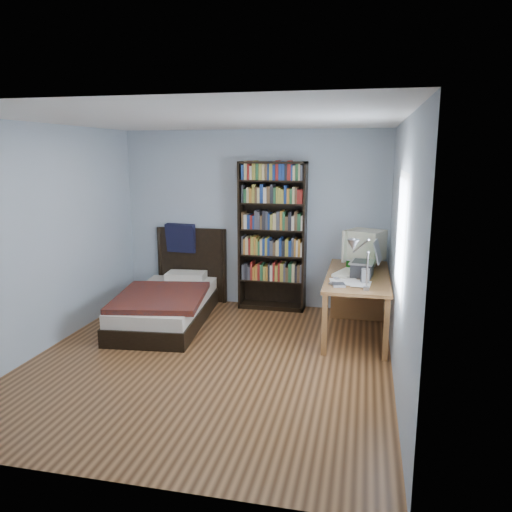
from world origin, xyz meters
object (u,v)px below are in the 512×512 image
crt_monitor (365,246)px  bed (169,301)px  speaker (365,276)px  laptop (364,267)px  soda_can (349,265)px  bookshelf (272,236)px  keyboard (347,273)px  desk (358,289)px  desk_lamp (356,250)px

crt_monitor → bed: 2.67m
speaker → laptop: bearing=89.3°
laptop → soda_can: size_ratio=3.52×
crt_monitor → soda_can: size_ratio=4.54×
crt_monitor → bookshelf: bookshelf is taller
keyboard → speaker: speaker is taller
crt_monitor → laptop: (-0.00, -0.53, -0.16)m
speaker → soda_can: size_ratio=1.34×
laptop → speaker: (0.02, -0.32, -0.04)m
desk → bed: 2.50m
desk_lamp → bed: desk_lamp is taller
laptop → desk_lamp: size_ratio=0.69×
desk → bookshelf: bookshelf is taller
laptop → bookshelf: bookshelf is taller
crt_monitor → keyboard: size_ratio=1.14×
crt_monitor → speaker: (0.02, -0.86, -0.19)m
desk → crt_monitor: crt_monitor is taller
crt_monitor → soda_can: bearing=-129.0°
keyboard → bed: bearing=-158.7°
desk → bookshelf: size_ratio=0.83×
speaker → bed: (-2.52, 0.32, -0.56)m
crt_monitor → speaker: size_ratio=3.38×
keyboard → laptop: bearing=2.4°
laptop → speaker: bearing=-86.1°
keyboard → soda_can: bearing=107.7°
desk → keyboard: (-0.13, -0.49, 0.33)m
bookshelf → soda_can: bearing=-24.9°
bookshelf → bed: (-1.24, -0.80, -0.78)m
desk_lamp → speaker: (0.11, 0.69, -0.43)m
crt_monitor → keyboard: bearing=-112.5°
laptop → keyboard: (-0.19, 0.06, -0.10)m
desk → bookshelf: (-1.20, 0.25, 0.62)m
laptop → keyboard: bearing=162.7°
soda_can → desk: bearing=63.7°
desk → crt_monitor: bearing=-13.9°
crt_monitor → desk_lamp: size_ratio=0.89×
bookshelf → speaker: bearing=-41.2°
desk_lamp → bookshelf: (-1.18, 1.81, -0.20)m
desk → laptop: bearing=-83.3°
bed → keyboard: bearing=1.5°
soda_can → keyboard: bearing=-92.1°
soda_can → bookshelf: size_ratio=0.06×
speaker → bed: bed is taller
crt_monitor → speaker: bearing=-88.5°
desk → crt_monitor: size_ratio=3.04×
keyboard → speaker: (0.22, -0.39, 0.07)m
desk → desk_lamp: bearing=-90.8°
keyboard → bookshelf: size_ratio=0.24×
desk → keyboard: bearing=-105.0°
laptop → bookshelf: bearing=147.6°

